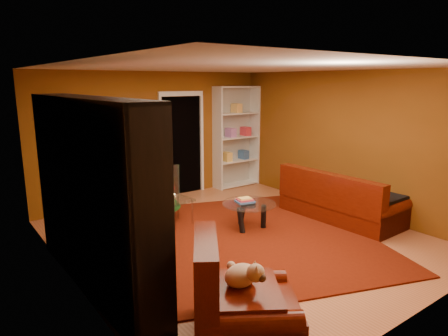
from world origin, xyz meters
TOP-DOWN VIEW (x-y plane):
  - floor at (0.00, 0.00)m, footprint 5.00×5.50m
  - ceiling at (0.00, 0.00)m, footprint 5.00×5.50m
  - wall_back at (0.00, 2.77)m, footprint 5.00×0.05m
  - wall_left at (-2.52, 0.00)m, footprint 0.05×5.50m
  - wall_right at (2.52, 0.00)m, footprint 0.05×5.50m
  - doorway at (0.60, 2.73)m, footprint 1.06×0.60m
  - rug at (0.29, -0.13)m, footprint 4.45×4.78m
  - media_unit at (-2.27, -0.13)m, footprint 0.54×2.93m
  - christmas_tree at (-0.71, 1.60)m, footprint 1.27×1.27m
  - gift_box_teal at (-1.48, 1.43)m, footprint 0.36×0.36m
  - gift_box_green at (-1.05, 1.28)m, footprint 0.33×0.33m
  - gift_box_red at (-0.57, 2.59)m, footprint 0.31×0.31m
  - white_bookshelf at (1.95, 2.57)m, footprint 1.09×0.40m
  - armchair at (-1.48, -1.97)m, footprint 1.44×1.44m
  - dog at (-1.50, -1.90)m, footprint 0.47×0.50m
  - sofa at (2.02, -0.36)m, footprint 1.00×2.12m
  - coffee_table at (0.37, 0.21)m, footprint 1.04×1.04m
  - acrylic_chair at (-0.52, 1.05)m, footprint 0.54×0.57m

SIDE VIEW (x-z plane):
  - floor at x=0.00m, z-range -0.05..0.00m
  - rug at x=0.29m, z-range 0.00..0.02m
  - gift_box_red at x=-0.57m, z-range 0.00..0.24m
  - gift_box_green at x=-1.05m, z-range 0.00..0.26m
  - gift_box_teal at x=-1.48m, z-range 0.00..0.29m
  - coffee_table at x=0.37m, z-range -0.04..0.51m
  - armchair at x=-1.48m, z-range 0.00..0.81m
  - sofa at x=2.02m, z-range 0.00..0.90m
  - acrylic_chair at x=-0.52m, z-range 0.00..0.91m
  - dog at x=-1.50m, z-range 0.47..0.74m
  - christmas_tree at x=-0.71m, z-range -0.03..1.79m
  - doorway at x=0.60m, z-range -0.03..2.13m
  - media_unit at x=-2.27m, z-range 0.00..2.24m
  - white_bookshelf at x=1.95m, z-range -0.03..2.32m
  - wall_back at x=0.00m, z-range 0.00..2.60m
  - wall_left at x=-2.52m, z-range 0.00..2.60m
  - wall_right at x=2.52m, z-range 0.00..2.60m
  - ceiling at x=0.00m, z-range 2.60..2.65m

